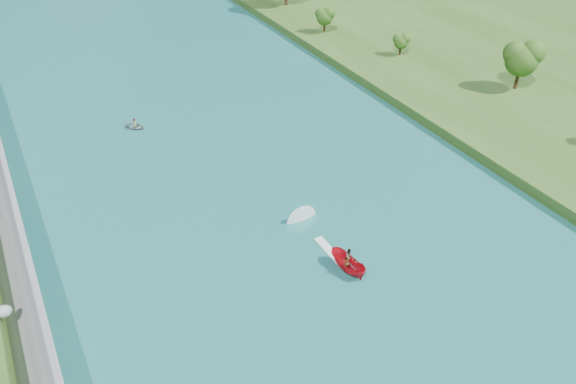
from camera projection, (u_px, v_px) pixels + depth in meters
ground at (364, 323)px, 49.16m from camera, size 260.00×260.00×0.00m
river_water at (262, 203)px, 63.39m from camera, size 55.00×240.00×0.10m
berm_east at (564, 102)px, 82.28m from camera, size 44.00×240.00×1.50m
riprap_bank at (15, 274)px, 51.53m from camera, size 4.45×236.00×4.12m
trees_east at (414, 36)px, 88.83m from camera, size 17.00×136.66×11.60m
motorboat at (340, 256)px, 54.93m from camera, size 3.60×19.12×2.09m
raft at (135, 126)px, 77.05m from camera, size 3.52×3.62×1.48m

